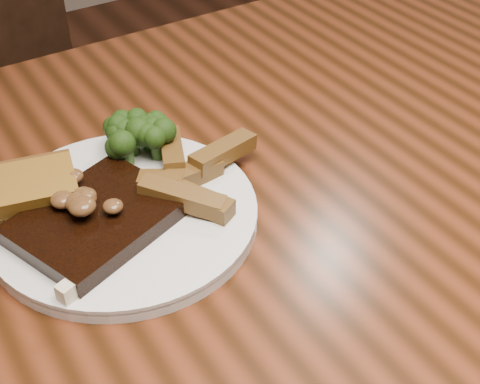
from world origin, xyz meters
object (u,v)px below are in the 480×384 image
object	(u,v)px
dining_table	(238,290)
garlic_bread	(29,203)
steak	(98,220)
potato_wedges	(181,171)
plate	(124,216)

from	to	relation	value
dining_table	garlic_bread	bearing A→B (deg)	145.29
steak	potato_wedges	bearing A→B (deg)	-6.33
dining_table	potato_wedges	distance (m)	0.14
dining_table	plate	size ratio (longest dim) A/B	6.00
dining_table	potato_wedges	xyz separation A→B (m)	(-0.02, 0.08, 0.12)
plate	steak	world-z (taller)	steak
potato_wedges	steak	bearing A→B (deg)	-166.17
dining_table	plate	xyz separation A→B (m)	(-0.09, 0.07, 0.10)
garlic_bread	potato_wedges	xyz separation A→B (m)	(0.15, -0.04, 0.00)
plate	dining_table	bearing A→B (deg)	-36.26
garlic_bread	steak	bearing A→B (deg)	-39.37
plate	potato_wedges	size ratio (longest dim) A/B	2.41
dining_table	steak	world-z (taller)	steak
plate	garlic_bread	distance (m)	0.09
plate	steak	bearing A→B (deg)	-160.26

